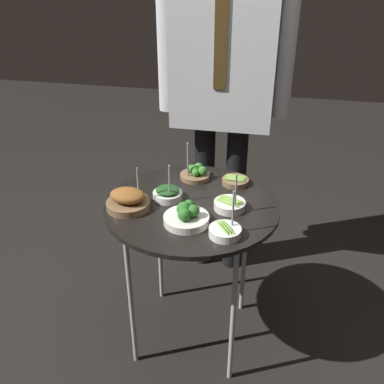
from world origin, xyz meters
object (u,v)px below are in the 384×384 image
object	(u,v)px
bowl_spinach_back_left	(168,193)
bowl_broccoli_front_right	(196,173)
bowl_asparagus_front_center	(225,231)
bowl_roast_near_rim	(128,200)
bowl_asparagus_far_rim	(235,181)
bowl_broccoli_mid_right	(186,216)
bowl_asparagus_front_left	(230,205)
waiter_figure	(224,75)
serving_cart	(192,214)

from	to	relation	value
bowl_spinach_back_left	bowl_broccoli_front_right	distance (m)	0.21
bowl_asparagus_front_center	bowl_roast_near_rim	size ratio (longest dim) A/B	0.98
bowl_roast_near_rim	bowl_asparagus_far_rim	bearing A→B (deg)	37.10
bowl_asparagus_front_center	bowl_broccoli_mid_right	size ratio (longest dim) A/B	0.99
bowl_asparagus_far_rim	bowl_roast_near_rim	bearing A→B (deg)	-142.90
bowl_asparagus_front_left	bowl_roast_near_rim	world-z (taller)	bowl_asparagus_front_left
bowl_broccoli_front_right	bowl_asparagus_far_rim	distance (m)	0.18
bowl_roast_near_rim	waiter_figure	world-z (taller)	waiter_figure
bowl_broccoli_mid_right	bowl_broccoli_front_right	bearing A→B (deg)	96.47
serving_cart	bowl_asparagus_front_center	size ratio (longest dim) A/B	4.26
bowl_asparagus_front_center	bowl_asparagus_far_rim	xyz separation A→B (m)	(-0.01, 0.39, -0.00)
bowl_asparagus_front_left	bowl_roast_near_rim	bearing A→B (deg)	-168.57
serving_cart	bowl_asparagus_far_rim	xyz separation A→B (m)	(0.14, 0.20, 0.06)
serving_cart	bowl_broccoli_front_right	size ratio (longest dim) A/B	4.06
bowl_broccoli_mid_right	bowl_asparagus_far_rim	size ratio (longest dim) A/B	1.47
bowl_spinach_back_left	bowl_broccoli_mid_right	size ratio (longest dim) A/B	0.96
bowl_broccoli_front_right	waiter_figure	size ratio (longest dim) A/B	0.10
serving_cart	waiter_figure	xyz separation A→B (m)	(0.03, 0.56, 0.42)
bowl_asparagus_front_left	bowl_asparagus_front_center	xyz separation A→B (m)	(0.01, -0.18, -0.00)
bowl_broccoli_front_right	bowl_broccoli_mid_right	bearing A→B (deg)	-83.53
bowl_broccoli_front_right	waiter_figure	xyz separation A→B (m)	(0.06, 0.34, 0.34)
bowl_broccoli_front_right	bowl_asparagus_far_rim	world-z (taller)	bowl_broccoli_front_right
bowl_asparagus_front_left	bowl_spinach_back_left	distance (m)	0.25
bowl_asparagus_front_center	waiter_figure	distance (m)	0.84
bowl_spinach_back_left	bowl_asparagus_front_center	distance (m)	0.33
bowl_broccoli_mid_right	bowl_roast_near_rim	size ratio (longest dim) A/B	0.99
serving_cart	bowl_broccoli_front_right	xyz separation A→B (m)	(-0.03, 0.22, 0.07)
bowl_asparagus_front_center	bowl_asparagus_far_rim	bearing A→B (deg)	92.13
bowl_broccoli_front_right	bowl_broccoli_mid_right	world-z (taller)	bowl_broccoli_front_right
bowl_broccoli_front_right	bowl_asparagus_front_center	distance (m)	0.45
bowl_asparagus_far_rim	waiter_figure	distance (m)	0.52
bowl_roast_near_rim	waiter_figure	bearing A→B (deg)	68.14
bowl_spinach_back_left	waiter_figure	world-z (taller)	waiter_figure
bowl_broccoli_front_right	bowl_asparagus_front_center	size ratio (longest dim) A/B	1.05
bowl_roast_near_rim	bowl_asparagus_front_center	bearing A→B (deg)	-15.06
bowl_asparagus_front_center	serving_cart	bearing A→B (deg)	129.78
bowl_asparagus_front_left	bowl_spinach_back_left	xyz separation A→B (m)	(-0.25, 0.02, 0.01)
bowl_asparagus_front_left	bowl_asparagus_far_rim	size ratio (longest dim) A/B	1.44
bowl_spinach_back_left	bowl_asparagus_front_left	bearing A→B (deg)	-5.59
bowl_broccoli_mid_right	bowl_roast_near_rim	distance (m)	0.25
bowl_asparagus_front_center	bowl_roast_near_rim	distance (m)	0.40
bowl_asparagus_far_rim	waiter_figure	world-z (taller)	waiter_figure
serving_cart	bowl_broccoli_front_right	distance (m)	0.23
serving_cart	bowl_asparagus_front_center	distance (m)	0.26
serving_cart	bowl_asparagus_front_left	xyz separation A→B (m)	(0.15, -0.01, 0.07)
bowl_asparagus_far_rim	bowl_broccoli_mid_right	bearing A→B (deg)	-111.56
serving_cart	bowl_broccoli_front_right	bearing A→B (deg)	97.97
bowl_asparagus_front_left	bowl_broccoli_mid_right	world-z (taller)	bowl_asparagus_front_left
bowl_asparagus_front_center	bowl_broccoli_mid_right	bearing A→B (deg)	161.57
bowl_roast_near_rim	bowl_broccoli_mid_right	bearing A→B (deg)	-12.92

